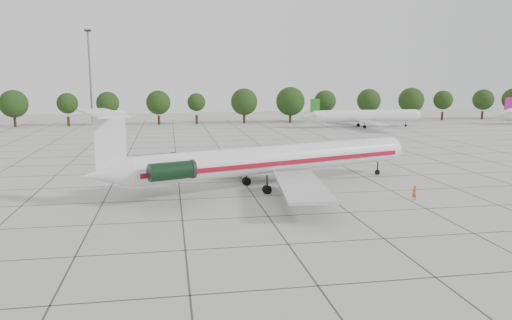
{
  "coord_description": "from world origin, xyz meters",
  "views": [
    {
      "loc": [
        -8.93,
        -52.46,
        13.03
      ],
      "look_at": [
        0.78,
        3.22,
        3.5
      ],
      "focal_mm": 35.0,
      "sensor_mm": 36.0,
      "label": 1
    }
  ],
  "objects_px": {
    "main_airliner": "(261,160)",
    "bg_airliner_d": "(365,116)",
    "floodlight_mast": "(90,71)",
    "ground_crew": "(414,193)"
  },
  "relations": [
    {
      "from": "main_airliner",
      "to": "floodlight_mast",
      "type": "relative_size",
      "value": 1.59
    },
    {
      "from": "floodlight_mast",
      "to": "ground_crew",
      "type": "bearing_deg",
      "value": -64.24
    },
    {
      "from": "ground_crew",
      "to": "bg_airliner_d",
      "type": "bearing_deg",
      "value": -125.06
    },
    {
      "from": "main_airliner",
      "to": "ground_crew",
      "type": "bearing_deg",
      "value": -46.4
    },
    {
      "from": "ground_crew",
      "to": "bg_airliner_d",
      "type": "distance_m",
      "value": 76.87
    },
    {
      "from": "main_airliner",
      "to": "bg_airliner_d",
      "type": "relative_size",
      "value": 1.43
    },
    {
      "from": "ground_crew",
      "to": "floodlight_mast",
      "type": "relative_size",
      "value": 0.06
    },
    {
      "from": "floodlight_mast",
      "to": "bg_airliner_d",
      "type": "bearing_deg",
      "value": -18.39
    },
    {
      "from": "main_airliner",
      "to": "bg_airliner_d",
      "type": "bearing_deg",
      "value": 40.62
    },
    {
      "from": "floodlight_mast",
      "to": "main_airliner",
      "type": "bearing_deg",
      "value": -70.43
    }
  ]
}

